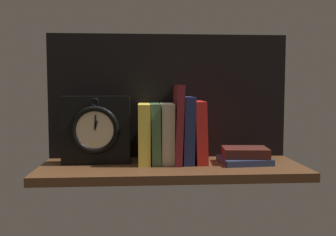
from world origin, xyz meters
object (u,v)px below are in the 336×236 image
at_px(book_red_requiem, 199,132).
at_px(book_maroon_dawkins, 178,124).
at_px(framed_clock, 96,130).
at_px(book_yellow_seinlanguage, 144,133).
at_px(book_stack_side, 245,156).
at_px(book_navy_bierce, 187,129).
at_px(book_green_romantic, 155,133).
at_px(book_cream_twain, 167,133).

bearing_deg(book_red_requiem, book_maroon_dawkins, 180.00).
bearing_deg(framed_clock, book_red_requiem, 1.54).
relative_size(book_yellow_seinlanguage, framed_clock, 0.88).
xyz_separation_m(book_red_requiem, book_stack_side, (0.14, -0.03, -0.07)).
xyz_separation_m(book_maroon_dawkins, book_navy_bierce, (0.03, 0.00, -0.02)).
bearing_deg(book_green_romantic, framed_clock, -177.32).
xyz_separation_m(book_green_romantic, book_red_requiem, (0.13, 0.00, 0.00)).
distance_m(book_red_requiem, framed_clock, 0.31).
distance_m(book_cream_twain, book_maroon_dawkins, 0.04).
bearing_deg(book_green_romantic, book_cream_twain, 0.00).
bearing_deg(book_stack_side, framed_clock, 176.71).
distance_m(book_cream_twain, book_navy_bierce, 0.06).
distance_m(book_green_romantic, book_navy_bierce, 0.10).
bearing_deg(framed_clock, book_green_romantic, 2.68).
bearing_deg(book_red_requiem, framed_clock, -178.46).
xyz_separation_m(book_cream_twain, book_red_requiem, (0.10, 0.00, 0.00)).
bearing_deg(framed_clock, book_yellow_seinlanguage, 3.32).
bearing_deg(book_stack_side, book_yellow_seinlanguage, 173.60).
bearing_deg(book_navy_bierce, book_red_requiem, 0.00).
height_order(book_maroon_dawkins, book_navy_bierce, book_maroon_dawkins).
bearing_deg(book_stack_side, book_red_requiem, 166.00).
relative_size(book_red_requiem, framed_clock, 0.92).
relative_size(book_cream_twain, book_red_requiem, 0.96).
xyz_separation_m(book_cream_twain, book_stack_side, (0.23, -0.03, -0.07)).
xyz_separation_m(book_green_romantic, book_stack_side, (0.27, -0.03, -0.07)).
bearing_deg(book_green_romantic, book_yellow_seinlanguage, 180.00).
distance_m(book_yellow_seinlanguage, book_green_romantic, 0.03).
height_order(book_cream_twain, framed_clock, framed_clock).
relative_size(book_yellow_seinlanguage, book_green_romantic, 1.00).
bearing_deg(book_red_requiem, book_green_romantic, 180.00).
height_order(book_navy_bierce, framed_clock, framed_clock).
relative_size(book_yellow_seinlanguage, book_stack_side, 1.18).
xyz_separation_m(book_navy_bierce, book_red_requiem, (0.04, 0.00, -0.01)).
height_order(book_green_romantic, book_stack_side, book_green_romantic).
distance_m(book_cream_twain, book_stack_side, 0.25).
distance_m(book_yellow_seinlanguage, book_stack_side, 0.31).
relative_size(book_maroon_dawkins, book_stack_side, 1.55).
distance_m(framed_clock, book_stack_side, 0.46).
xyz_separation_m(book_navy_bierce, book_stack_side, (0.17, -0.03, -0.08)).
xyz_separation_m(book_yellow_seinlanguage, book_maroon_dawkins, (0.10, 0.00, 0.03)).
xyz_separation_m(book_yellow_seinlanguage, book_green_romantic, (0.03, 0.00, 0.00)).
distance_m(book_navy_bierce, book_red_requiem, 0.04).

